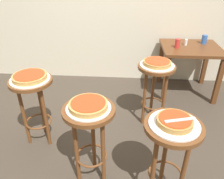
# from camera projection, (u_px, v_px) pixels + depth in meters

# --- Properties ---
(ground_plane) EXTENTS (6.00, 6.00, 0.00)m
(ground_plane) POSITION_uv_depth(u_px,v_px,m) (100.00, 141.00, 2.48)
(ground_plane) COLOR #42382D
(stool_foreground) EXTENTS (0.42, 0.42, 0.75)m
(stool_foreground) POSITION_uv_depth(u_px,v_px,m) (170.00, 145.00, 1.63)
(stool_foreground) COLOR brown
(stool_foreground) RESTS_ON ground_plane
(serving_plate_foreground) EXTENTS (0.36, 0.36, 0.01)m
(serving_plate_foreground) POSITION_uv_depth(u_px,v_px,m) (174.00, 124.00, 1.53)
(serving_plate_foreground) COLOR silver
(serving_plate_foreground) RESTS_ON stool_foreground
(pizza_foreground) EXTENTS (0.25, 0.25, 0.05)m
(pizza_foreground) POSITION_uv_depth(u_px,v_px,m) (175.00, 121.00, 1.52)
(pizza_foreground) COLOR #B78442
(pizza_foreground) RESTS_ON serving_plate_foreground
(stool_middle) EXTENTS (0.42, 0.42, 0.75)m
(stool_middle) POSITION_uv_depth(u_px,v_px,m) (90.00, 128.00, 1.80)
(stool_middle) COLOR brown
(stool_middle) RESTS_ON ground_plane
(serving_plate_middle) EXTENTS (0.35, 0.35, 0.01)m
(serving_plate_middle) POSITION_uv_depth(u_px,v_px,m) (89.00, 108.00, 1.71)
(serving_plate_middle) COLOR white
(serving_plate_middle) RESTS_ON stool_middle
(pizza_middle) EXTENTS (0.30, 0.30, 0.05)m
(pizza_middle) POSITION_uv_depth(u_px,v_px,m) (88.00, 105.00, 1.69)
(pizza_middle) COLOR tan
(pizza_middle) RESTS_ON serving_plate_middle
(stool_leftside) EXTENTS (0.42, 0.42, 0.75)m
(stool_leftside) POSITION_uv_depth(u_px,v_px,m) (34.00, 96.00, 2.23)
(stool_leftside) COLOR brown
(stool_leftside) RESTS_ON ground_plane
(serving_plate_leftside) EXTENTS (0.38, 0.38, 0.01)m
(serving_plate_leftside) POSITION_uv_depth(u_px,v_px,m) (30.00, 79.00, 2.13)
(serving_plate_leftside) COLOR white
(serving_plate_leftside) RESTS_ON stool_leftside
(pizza_leftside) EXTENTS (0.33, 0.33, 0.05)m
(pizza_leftside) POSITION_uv_depth(u_px,v_px,m) (30.00, 77.00, 2.12)
(pizza_leftside) COLOR tan
(pizza_leftside) RESTS_ON serving_plate_leftside
(stool_rear) EXTENTS (0.42, 0.42, 0.75)m
(stool_rear) POSITION_uv_depth(u_px,v_px,m) (155.00, 81.00, 2.53)
(stool_rear) COLOR brown
(stool_rear) RESTS_ON ground_plane
(serving_plate_rear) EXTENTS (0.38, 0.38, 0.01)m
(serving_plate_rear) POSITION_uv_depth(u_px,v_px,m) (157.00, 65.00, 2.43)
(serving_plate_rear) COLOR white
(serving_plate_rear) RESTS_ON stool_rear
(pizza_rear) EXTENTS (0.30, 0.30, 0.05)m
(pizza_rear) POSITION_uv_depth(u_px,v_px,m) (157.00, 63.00, 2.41)
(pizza_rear) COLOR #B78442
(pizza_rear) RESTS_ON serving_plate_rear
(dining_table) EXTENTS (0.80, 0.72, 0.72)m
(dining_table) POSITION_uv_depth(u_px,v_px,m) (190.00, 55.00, 3.14)
(dining_table) COLOR #5B3319
(dining_table) RESTS_ON ground_plane
(cup_near_edge) EXTENTS (0.07, 0.07, 0.12)m
(cup_near_edge) POSITION_uv_depth(u_px,v_px,m) (177.00, 43.00, 3.01)
(cup_near_edge) COLOR red
(cup_near_edge) RESTS_ON dining_table
(cup_far_edge) EXTENTS (0.08, 0.08, 0.13)m
(cup_far_edge) POSITION_uv_depth(u_px,v_px,m) (204.00, 39.00, 3.16)
(cup_far_edge) COLOR #3360B2
(cup_far_edge) RESTS_ON dining_table
(condiment_shaker) EXTENTS (0.04, 0.04, 0.09)m
(condiment_shaker) POSITION_uv_depth(u_px,v_px,m) (186.00, 42.00, 3.11)
(condiment_shaker) COLOR white
(condiment_shaker) RESTS_ON dining_table
(pizza_server_knife) EXTENTS (0.22, 0.08, 0.01)m
(pizza_server_knife) POSITION_uv_depth(u_px,v_px,m) (180.00, 120.00, 1.49)
(pizza_server_knife) COLOR silver
(pizza_server_knife) RESTS_ON pizza_foreground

